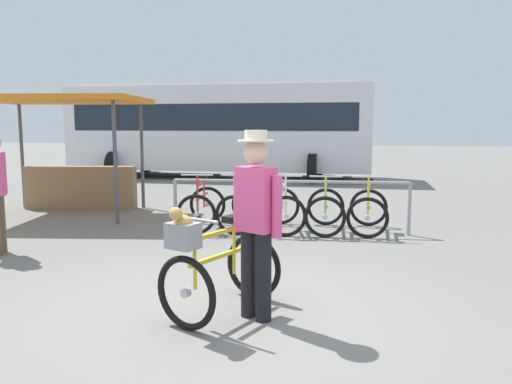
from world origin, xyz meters
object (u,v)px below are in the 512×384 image
object	(u,v)px
racked_bike_white	(284,209)
racked_bike_yellow	(368,210)
racked_bike_blue	(242,208)
bus_distant	(220,126)
market_stall	(71,143)
racked_bike_lime	(325,209)
featured_bicycle	(214,265)
racked_bike_red	(202,207)
person_with_featured_bike	(256,217)

from	to	relation	value
racked_bike_white	racked_bike_yellow	world-z (taller)	same
racked_bike_blue	bus_distant	distance (m)	8.83
bus_distant	market_stall	world-z (taller)	bus_distant
racked_bike_lime	bus_distant	world-z (taller)	bus_distant
featured_bicycle	racked_bike_white	bearing A→B (deg)	89.35
racked_bike_red	featured_bicycle	size ratio (longest dim) A/B	0.93
person_with_featured_bike	market_stall	size ratio (longest dim) A/B	0.50
racked_bike_yellow	market_stall	xyz separation A→B (m)	(-5.89, 0.82, 1.03)
racked_bike_red	racked_bike_white	xyz separation A→B (m)	(1.39, 0.12, 0.00)
bus_distant	racked_bike_red	bearing A→B (deg)	-76.31
racked_bike_red	person_with_featured_bike	world-z (taller)	person_with_featured_bike
person_with_featured_bike	racked_bike_white	bearing A→B (deg)	94.99
racked_bike_red	featured_bicycle	distance (m)	4.10
racked_bike_white	bus_distant	xyz separation A→B (m)	(-3.43, 8.23, 1.37)
racked_bike_yellow	market_stall	world-z (taller)	market_stall
racked_bike_lime	racked_bike_yellow	xyz separation A→B (m)	(0.70, 0.06, -0.00)
racked_bike_lime	racked_bike_white	bearing A→B (deg)	-175.04
racked_bike_white	featured_bicycle	size ratio (longest dim) A/B	0.98
racked_bike_yellow	bus_distant	world-z (taller)	bus_distant
racked_bike_yellow	racked_bike_lime	bearing A→B (deg)	-175.04
racked_bike_white	racked_bike_yellow	size ratio (longest dim) A/B	1.09
market_stall	racked_bike_lime	bearing A→B (deg)	-9.62
person_with_featured_bike	racked_bike_red	bearing A→B (deg)	114.39
featured_bicycle	market_stall	world-z (taller)	market_stall
featured_bicycle	bus_distant	distance (m)	12.73
person_with_featured_bike	featured_bicycle	bearing A→B (deg)	-176.23
racked_bike_blue	racked_bike_red	bearing A→B (deg)	-175.04
racked_bike_red	featured_bicycle	world-z (taller)	featured_bicycle
racked_bike_red	person_with_featured_bike	distance (m)	4.26
racked_bike_white	market_stall	bearing A→B (deg)	168.19
person_with_featured_bike	racked_bike_yellow	bearing A→B (deg)	75.59
person_with_featured_bike	market_stall	xyz separation A→B (m)	(-4.84, 4.90, 0.45)
featured_bicycle	person_with_featured_bike	xyz separation A→B (m)	(0.39, 0.03, 0.46)
racked_bike_white	bus_distant	bearing A→B (deg)	112.62
racked_bike_blue	market_stall	distance (m)	4.05
racked_bike_blue	market_stall	size ratio (longest dim) A/B	0.32
racked_bike_red	featured_bicycle	bearing A→B (deg)	-70.75
person_with_featured_bike	bus_distant	bearing A→B (deg)	107.21
racked_bike_blue	racked_bike_white	xyz separation A→B (m)	(0.70, 0.06, 0.00)
racked_bike_yellow	featured_bicycle	world-z (taller)	featured_bicycle
racked_bike_red	racked_bike_white	distance (m)	1.40
person_with_featured_bike	bus_distant	size ratio (longest dim) A/B	0.17
racked_bike_red	bus_distant	distance (m)	8.70
racked_bike_white	featured_bicycle	distance (m)	3.99
bus_distant	market_stall	distance (m)	7.37
racked_bike_red	racked_bike_white	bearing A→B (deg)	4.96
racked_bike_white	featured_bicycle	xyz separation A→B (m)	(-0.05, -3.99, 0.12)
racked_bike_red	racked_bike_white	world-z (taller)	same
racked_bike_lime	person_with_featured_bike	world-z (taller)	person_with_featured_bike
racked_bike_lime	featured_bicycle	bearing A→B (deg)	-100.40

